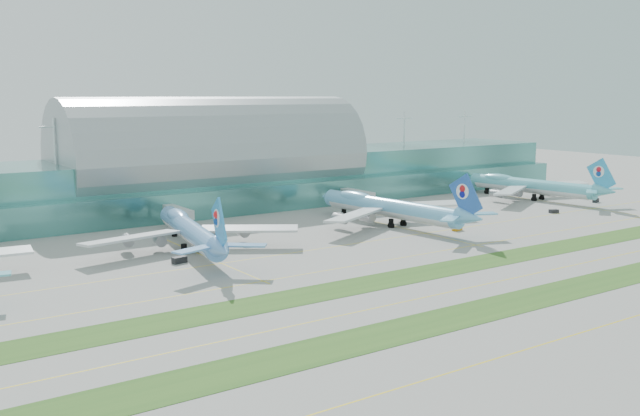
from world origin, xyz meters
TOP-DOWN VIEW (x-y plane):
  - ground at (0.00, 0.00)m, footprint 700.00×700.00m
  - terminal at (0.01, 128.79)m, footprint 340.00×69.10m
  - grass_strip_near at (0.00, -28.00)m, footprint 420.00×12.00m
  - grass_strip_far at (0.00, 2.00)m, footprint 420.00×12.00m
  - taxiline_a at (0.00, -48.00)m, footprint 420.00×0.35m
  - taxiline_b at (0.00, -14.00)m, footprint 420.00×0.35m
  - taxiline_c at (0.00, 18.00)m, footprint 420.00×0.35m
  - taxiline_d at (0.00, 40.00)m, footprint 420.00×0.35m
  - airliner_b at (-41.84, 59.52)m, footprint 61.44×70.62m
  - airliner_c at (30.50, 58.19)m, footprint 65.29×74.41m
  - airliner_d at (118.81, 70.53)m, footprint 62.73×71.56m
  - gse_c at (-50.90, 46.63)m, footprint 4.17×2.57m
  - gse_d at (-38.17, 59.92)m, footprint 3.77×2.52m
  - gse_e at (42.45, 37.47)m, footprint 3.97×2.61m
  - gse_f at (61.28, 51.36)m, footprint 4.03×1.98m
  - gse_g at (97.45, 41.70)m, footprint 3.81×2.84m
  - gse_h at (134.01, 48.99)m, footprint 3.84×2.57m

SIDE VIEW (x-z plane):
  - ground at x=0.00m, z-range 0.00..0.00m
  - taxiline_a at x=0.00m, z-range 0.00..0.01m
  - taxiline_b at x=0.00m, z-range 0.00..0.01m
  - taxiline_c at x=0.00m, z-range 0.00..0.01m
  - taxiline_d at x=0.00m, z-range 0.00..0.01m
  - grass_strip_near at x=0.00m, z-range 0.00..0.08m
  - grass_strip_far at x=0.00m, z-range 0.00..0.08m
  - gse_g at x=97.45m, z-range 0.00..1.33m
  - gse_d at x=-38.17m, z-range 0.00..1.54m
  - gse_f at x=61.28m, z-range 0.00..1.58m
  - gse_h at x=134.01m, z-range 0.00..1.64m
  - gse_e at x=42.45m, z-range 0.00..1.69m
  - gse_c at x=-50.90m, z-range 0.00..1.70m
  - airliner_b at x=-41.84m, z-range -3.75..15.81m
  - airliner_d at x=118.81m, z-range -3.77..15.92m
  - airliner_c at x=30.50m, z-range -3.92..16.55m
  - terminal at x=0.01m, z-range -3.77..32.23m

